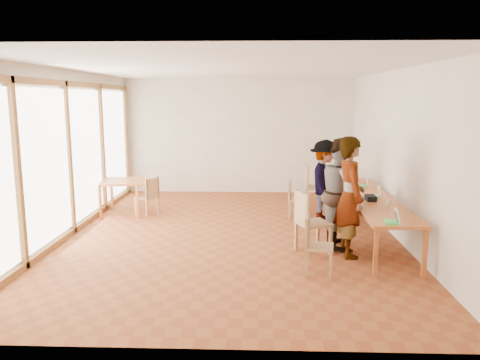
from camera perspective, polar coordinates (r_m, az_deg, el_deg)
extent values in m
plane|color=brown|center=(8.71, -1.17, -6.69)|extent=(8.00, 8.00, 0.00)
cube|color=white|center=(12.38, -0.15, 5.36)|extent=(6.00, 0.10, 3.00)
cube|color=white|center=(4.47, -4.11, -2.96)|extent=(6.00, 0.10, 3.00)
cube|color=white|center=(8.76, 18.81, 2.91)|extent=(0.10, 8.00, 3.00)
cube|color=white|center=(9.06, -20.26, 3.05)|extent=(0.10, 8.00, 3.00)
cube|color=white|center=(8.36, -1.24, 13.56)|extent=(6.00, 8.00, 0.04)
cube|color=#BE662A|center=(8.72, 15.44, -2.11)|extent=(0.80, 4.00, 0.05)
cube|color=#BE662A|center=(6.92, 16.22, -8.52)|extent=(0.06, 0.06, 0.70)
cube|color=#BE662A|center=(10.59, 11.17, -1.90)|extent=(0.06, 0.06, 0.70)
cube|color=#BE662A|center=(7.11, 21.60, -8.32)|extent=(0.06, 0.06, 0.70)
cube|color=#BE662A|center=(10.72, 14.76, -1.90)|extent=(0.06, 0.06, 0.70)
cube|color=#BE662A|center=(10.37, -14.04, -0.16)|extent=(0.90, 0.90, 0.05)
cube|color=#BE662A|center=(10.19, -16.66, -2.60)|extent=(0.05, 0.05, 0.70)
cube|color=#BE662A|center=(10.92, -15.37, -1.72)|extent=(0.05, 0.05, 0.70)
cube|color=#BE662A|center=(9.97, -12.41, -2.69)|extent=(0.05, 0.05, 0.70)
cube|color=#BE662A|center=(10.71, -11.38, -1.78)|extent=(0.05, 0.05, 0.70)
cube|color=tan|center=(6.83, 9.63, -8.05)|extent=(0.46, 0.46, 0.04)
cube|color=tan|center=(6.77, 8.17, -6.17)|extent=(0.11, 0.39, 0.41)
cube|color=tan|center=(7.71, 8.95, -5.24)|extent=(0.62, 0.62, 0.05)
cube|color=tan|center=(7.55, 7.57, -3.41)|extent=(0.22, 0.46, 0.50)
cube|color=tan|center=(9.91, 7.02, -2.42)|extent=(0.42, 0.42, 0.04)
cube|color=tan|center=(9.87, 6.07, -1.18)|extent=(0.09, 0.37, 0.39)
cube|color=tan|center=(10.90, 9.20, -0.88)|extent=(0.46, 0.46, 0.04)
cube|color=tan|center=(10.83, 8.15, 0.48)|extent=(0.05, 0.46, 0.48)
cube|color=tan|center=(10.24, -11.30, -2.05)|extent=(0.54, 0.54, 0.04)
cube|color=tan|center=(10.07, -10.65, -0.94)|extent=(0.24, 0.35, 0.41)
imported|color=gray|center=(7.57, 13.25, -2.03)|extent=(0.53, 0.75, 1.92)
imported|color=gray|center=(8.04, 12.37, -1.51)|extent=(0.75, 0.94, 1.86)
imported|color=gray|center=(9.69, 10.27, -0.06)|extent=(0.87, 1.20, 1.67)
cube|color=#33DB4D|center=(6.99, 17.90, -4.89)|extent=(0.20, 0.26, 0.03)
cube|color=white|center=(6.98, 18.63, -4.20)|extent=(0.09, 0.23, 0.20)
cube|color=#33DB4D|center=(8.70, 16.02, -1.92)|extent=(0.25, 0.29, 0.03)
cube|color=white|center=(8.67, 16.63, -1.37)|extent=(0.14, 0.24, 0.21)
cube|color=#33DB4D|center=(9.67, 14.74, -0.69)|extent=(0.19, 0.25, 0.02)
cube|color=white|center=(9.66, 15.23, -0.23)|extent=(0.10, 0.21, 0.19)
imported|color=gold|center=(10.28, 12.66, 0.25)|extent=(0.17, 0.17, 0.10)
cylinder|color=#116A2B|center=(9.77, 13.90, 0.21)|extent=(0.07, 0.07, 0.28)
cylinder|color=silver|center=(8.09, 17.65, -2.65)|extent=(0.07, 0.07, 0.09)
cylinder|color=white|center=(8.67, 16.55, -1.86)|extent=(0.08, 0.08, 0.06)
cube|color=#BE3269|center=(8.74, 16.16, -1.90)|extent=(0.05, 0.10, 0.01)
cube|color=black|center=(8.38, 15.63, -2.12)|extent=(0.16, 0.26, 0.09)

